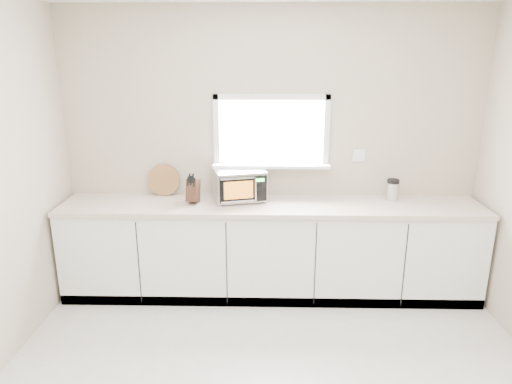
{
  "coord_description": "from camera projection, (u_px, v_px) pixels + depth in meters",
  "views": [
    {
      "loc": [
        -0.05,
        -2.36,
        2.24
      ],
      "look_at": [
        -0.14,
        1.55,
        1.07
      ],
      "focal_mm": 32.0,
      "sensor_mm": 36.0,
      "label": 1
    }
  ],
  "objects": [
    {
      "name": "back_wall",
      "position": [
        271.0,
        150.0,
        4.42
      ],
      "size": [
        4.0,
        0.17,
        2.7
      ],
      "color": "#BAAA94",
      "rests_on": "ground"
    },
    {
      "name": "cabinets",
      "position": [
        271.0,
        251.0,
        4.4
      ],
      "size": [
        3.92,
        0.6,
        0.88
      ],
      "primitive_type": "cube",
      "color": "white",
      "rests_on": "ground"
    },
    {
      "name": "countertop",
      "position": [
        271.0,
        206.0,
        4.26
      ],
      "size": [
        3.92,
        0.64,
        0.04
      ],
      "primitive_type": "cube",
      "color": "beige",
      "rests_on": "cabinets"
    },
    {
      "name": "microwave",
      "position": [
        239.0,
        184.0,
        4.32
      ],
      "size": [
        0.53,
        0.47,
        0.3
      ],
      "rotation": [
        0.0,
        0.0,
        0.26
      ],
      "color": "black",
      "rests_on": "countertop"
    },
    {
      "name": "knife_block",
      "position": [
        193.0,
        190.0,
        4.24
      ],
      "size": [
        0.12,
        0.21,
        0.29
      ],
      "rotation": [
        0.0,
        0.0,
        -0.13
      ],
      "color": "#402416",
      "rests_on": "countertop"
    },
    {
      "name": "cutting_board",
      "position": [
        164.0,
        180.0,
        4.47
      ],
      "size": [
        0.31,
        0.07,
        0.31
      ],
      "primitive_type": "cylinder",
      "rotation": [
        1.4,
        0.0,
        0.0
      ],
      "color": "olive",
      "rests_on": "countertop"
    },
    {
      "name": "coffee_grinder",
      "position": [
        393.0,
        189.0,
        4.34
      ],
      "size": [
        0.14,
        0.14,
        0.2
      ],
      "rotation": [
        0.0,
        0.0,
        0.22
      ],
      "color": "#BABDC2",
      "rests_on": "countertop"
    }
  ]
}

